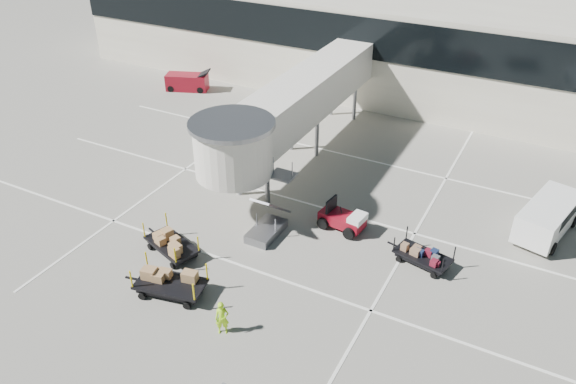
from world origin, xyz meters
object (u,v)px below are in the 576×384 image
Objects in this scene: suitcase_cart at (424,256)px; belt_loader at (187,82)px; box_cart_far at (171,245)px; minivan at (549,214)px; baggage_tug at (343,219)px; box_cart_near at (169,283)px; ground_worker at (222,318)px.

belt_loader is at bearing 163.36° from suitcase_cart.
box_cart_far is 20.99m from minivan.
baggage_tug is 24.69m from belt_loader.
suitcase_cart is at bearing 26.07° from box_cart_near.
belt_loader is (-19.17, 23.35, -0.14)m from ground_worker.
baggage_tug is 0.50× the size of minivan.
box_cart_near is at bearing 133.52° from ground_worker.
suitcase_cart is 13.08m from box_cart_near.
baggage_tug is 9.71m from box_cart_far.
minivan reaches higher than box_cart_far.
box_cart_near reaches higher than suitcase_cart.
ground_worker is (3.76, -0.98, 0.24)m from box_cart_near.
baggage_tug is 5.11m from suitcase_cart.
belt_loader is (-20.77, 13.34, 0.10)m from baggage_tug.
baggage_tug reaches higher than suitcase_cart.
box_cart_far reaches higher than suitcase_cart.
box_cart_far is 0.72× the size of minivan.
box_cart_near is (-10.36, -7.98, 0.11)m from suitcase_cart.
suitcase_cart is at bearing -50.01° from belt_loader.
belt_loader is at bearing 97.46° from ground_worker.
baggage_tug reaches higher than box_cart_far.
minivan is at bearing -35.75° from belt_loader.
box_cart_near is 1.08× the size of box_cart_far.
baggage_tug is 0.65× the size of box_cart_near.
box_cart_near is 2.49× the size of ground_worker.
minivan is 32.17m from belt_loader.
suitcase_cart is at bearing 21.68° from ground_worker.
belt_loader is at bearing 143.36° from box_cart_far.
box_cart_near is 21.08m from minivan.
baggage_tug is 10.51m from box_cart_near.
suitcase_cart is 13.36m from box_cart_far.
baggage_tug is 0.66× the size of belt_loader.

